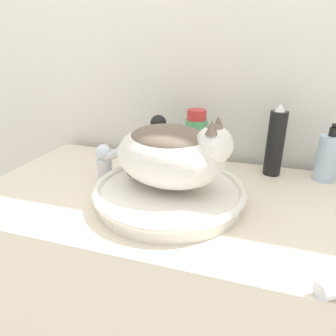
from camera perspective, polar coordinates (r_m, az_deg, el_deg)
wall_back at (r=1.06m, az=7.71°, el=19.60°), size 8.00×0.05×2.40m
vanity_counter at (r=1.09m, az=1.79°, el=-25.76°), size 1.11×0.57×0.87m
sink_basin at (r=0.77m, az=0.27°, el=-4.67°), size 0.39×0.39×0.05m
cat at (r=0.72m, az=0.82°, el=3.00°), size 0.30×0.30×0.18m
faucet at (r=0.89m, az=-11.58°, el=1.47°), size 0.12×0.07×0.13m
soap_pump_bottle at (r=0.99m, az=28.13°, el=1.74°), size 0.06×0.06×0.17m
lotion_bottle_white at (r=1.02m, az=-1.81°, el=5.60°), size 0.06×0.06×0.16m
hairspray_can_black at (r=0.96m, az=19.77°, el=4.59°), size 0.05×0.05×0.22m
mouthwash_bottle at (r=0.98m, az=5.32°, el=5.44°), size 0.07×0.07×0.19m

